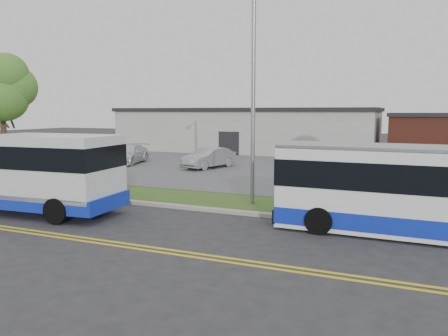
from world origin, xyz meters
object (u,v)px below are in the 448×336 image
at_px(streetlight_near, 253,82).
at_px(pedestrian, 77,176).
at_px(parked_car_b, 128,154).
at_px(shuttle_bus, 36,171).
at_px(parked_car_a, 209,158).
at_px(transit_bus, 444,193).
at_px(tree_west, 1,92).

relative_size(streetlight_near, pedestrian, 5.98).
bearing_deg(streetlight_near, parked_car_b, 143.11).
relative_size(streetlight_near, shuttle_bus, 1.14).
bearing_deg(streetlight_near, pedestrian, -174.59).
distance_m(parked_car_a, parked_car_b, 6.77).
height_order(shuttle_bus, parked_car_b, shuttle_bus).
distance_m(transit_bus, parked_car_a, 18.55).
distance_m(tree_west, parked_car_a, 13.42).
xyz_separation_m(shuttle_bus, parked_car_a, (0.77, 14.60, -0.86)).
distance_m(tree_west, transit_bus, 22.63).
xyz_separation_m(streetlight_near, pedestrian, (-8.74, -0.83, -4.34)).
xyz_separation_m(transit_bus, parked_car_a, (-13.91, 12.25, -0.67)).
bearing_deg(pedestrian, parked_car_b, -88.97).
relative_size(shuttle_bus, parked_car_b, 1.72).
relative_size(streetlight_near, transit_bus, 0.90).
distance_m(pedestrian, parked_car_a, 11.13).
bearing_deg(pedestrian, streetlight_near, 162.98).
xyz_separation_m(pedestrian, parked_car_b, (-4.75, 10.96, -0.09)).
distance_m(tree_west, streetlight_near, 15.01).
distance_m(tree_west, parked_car_b, 10.69).
xyz_separation_m(streetlight_near, parked_car_b, (-13.49, 10.13, -4.43)).
bearing_deg(streetlight_near, transit_bus, -16.51).
bearing_deg(parked_car_b, pedestrian, -79.48).
distance_m(streetlight_near, parked_car_a, 12.93).
xyz_separation_m(tree_west, streetlight_near, (15.00, -0.47, 0.11)).
distance_m(pedestrian, parked_car_b, 11.94).
xyz_separation_m(tree_west, shuttle_bus, (7.50, -4.95, -3.45)).
height_order(tree_west, parked_car_b, tree_west).
bearing_deg(streetlight_near, parked_car_a, 123.62).
relative_size(tree_west, shuttle_bus, 0.83).
distance_m(streetlight_near, transit_bus, 8.38).
xyz_separation_m(transit_bus, pedestrian, (-15.92, 1.30, -0.59)).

